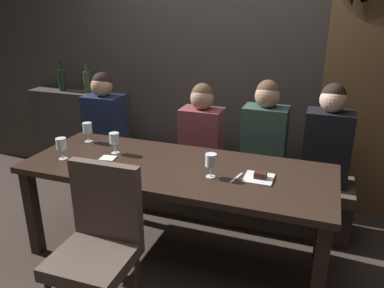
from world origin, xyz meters
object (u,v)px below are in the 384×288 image
Objects in this scene: wine_glass_near_right at (114,139)px; diner_bearded at (202,129)px; fork_on_table at (237,178)px; wine_bottle_pale_label at (87,81)px; banquette_bench at (206,188)px; chair_near_side at (99,237)px; diner_near_end at (328,137)px; wine_glass_center_back at (211,161)px; diner_redhead at (104,116)px; wine_bottle_dark_red at (62,79)px; wine_glass_far_left at (87,129)px; wine_glass_near_left at (61,144)px; dessert_plate at (259,177)px; diner_far_end at (265,131)px; espresso_cup at (79,166)px; dining_table at (177,177)px.

diner_bearded is at bearing 51.12° from wine_glass_near_right.
wine_bottle_pale_label is at bearing 162.86° from fork_on_table.
banquette_bench is 1.47m from chair_near_side.
diner_near_end reaches higher than wine_glass_center_back.
chair_near_side is at bearing -59.66° from diner_redhead.
wine_bottle_dark_red reaches higher than wine_glass_far_left.
wine_glass_near_left is (-0.84, -0.86, 0.63)m from banquette_bench.
diner_bearded is 4.59× the size of wine_glass_near_left.
diner_near_end is 0.84m from dessert_plate.
dessert_plate is (0.09, -0.73, -0.08)m from diner_far_end.
espresso_cup is (1.11, -1.30, -0.30)m from wine_bottle_dark_red.
diner_near_end is at bearing 14.81° from wine_glass_far_left.
wine_glass_center_back is at bearing -104.99° from diner_far_end.
diner_far_end reaches higher than dining_table.
wine_bottle_dark_red is 1.72× the size of dessert_plate.
fork_on_table is (0.99, -0.12, -0.11)m from wine_glass_near_right.
wine_bottle_pale_label is (-1.37, 0.33, 0.27)m from diner_bearded.
diner_near_end is at bearing 22.99° from wine_glass_near_right.
wine_glass_center_back and wine_glass_near_right have the same top height.
diner_far_end reaches higher than wine_glass_near_right.
banquette_bench is 14.71× the size of fork_on_table.
espresso_cup is at bearing -102.35° from wine_glass_near_right.
dining_table is at bearing -143.96° from diner_near_end.
wine_glass_far_left is at bearing -151.98° from banquette_bench.
banquette_bench is 3.06× the size of diner_near_end.
wine_glass_center_back reaches higher than espresso_cup.
chair_near_side is 5.16× the size of dessert_plate.
wine_glass_center_back is 0.96× the size of fork_on_table.
wine_bottle_pale_label reaches higher than wine_glass_near_left.
diner_near_end is 1.67m from wine_glass_near_right.
fork_on_table is (0.17, 0.04, -0.11)m from wine_glass_center_back.
chair_near_side reaches higher than dessert_plate.
diner_far_end is 0.50m from diner_near_end.
diner_far_end is at bearing 0.84° from diner_redhead.
wine_bottle_dark_red reaches higher than diner_near_end.
chair_near_side is 5.76× the size of fork_on_table.
diner_redhead is 2.41× the size of wine_bottle_pale_label.
diner_redhead is at bearing 112.69° from espresso_cup.
diner_near_end reaches higher than diner_far_end.
diner_far_end reaches higher than banquette_bench.
espresso_cup reaches higher than fork_on_table.
espresso_cup is at bearing -155.70° from dining_table.
wine_glass_center_back is (-0.22, -0.81, 0.02)m from diner_far_end.
chair_near_side is at bearing -66.50° from wine_glass_near_right.
dessert_plate is at bearing -82.68° from diner_far_end.
dessert_plate is (2.00, -1.04, -0.32)m from wine_bottle_pale_label.
diner_redhead is at bearing 101.92° from wine_glass_near_left.
diner_far_end is at bearing 33.42° from wine_glass_near_left.
diner_far_end is at bearing 75.01° from wine_glass_center_back.
wine_glass_center_back is (1.69, -1.11, -0.21)m from wine_bottle_pale_label.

